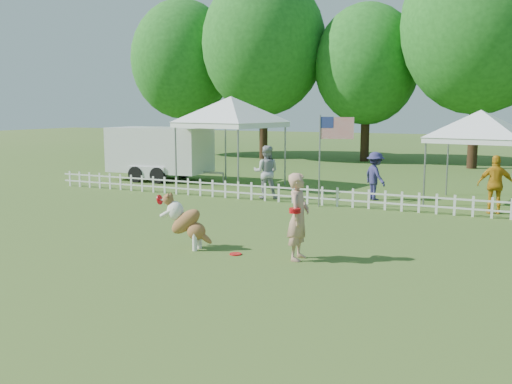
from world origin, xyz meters
TOP-DOWN VIEW (x-y plane):
  - ground at (0.00, 0.00)m, footprint 120.00×120.00m
  - picket_fence at (0.00, 7.00)m, footprint 22.00×0.08m
  - handler at (1.44, 0.57)m, footprint 0.47×0.68m
  - dog at (-1.10, 0.37)m, footprint 1.20×0.47m
  - frisbee_on_turf at (0.11, 0.37)m, footprint 0.34×0.34m
  - canopy_tent_left at (-5.00, 9.80)m, footprint 3.88×3.88m
  - canopy_tent_right at (4.14, 9.48)m, footprint 3.22×3.22m
  - cargo_trailer at (-8.65, 10.18)m, footprint 5.36×2.62m
  - flag_pole at (-0.26, 6.73)m, footprint 1.10×0.34m
  - spectator_a at (-2.46, 7.54)m, footprint 1.05×0.92m
  - spectator_b at (0.98, 8.84)m, footprint 1.16×1.16m
  - spectator_c at (4.77, 7.83)m, footprint 1.06×0.57m
  - tree_far_left at (-15.00, 22.00)m, footprint 6.60×6.60m
  - tree_left at (-9.00, 21.50)m, footprint 7.40×7.40m
  - tree_center_left at (-3.00, 22.50)m, footprint 6.00×6.00m
  - tree_center_right at (3.00, 21.00)m, footprint 7.60×7.60m

SIDE VIEW (x-z plane):
  - ground at x=0.00m, z-range 0.00..0.00m
  - frisbee_on_turf at x=0.11m, z-range 0.00..0.02m
  - picket_fence at x=0.00m, z-range 0.00..0.60m
  - dog at x=-1.10m, z-range 0.00..1.21m
  - spectator_b at x=0.98m, z-range 0.00..1.62m
  - spectator_c at x=4.77m, z-range 0.00..1.72m
  - handler at x=1.44m, z-range 0.00..1.78m
  - spectator_a at x=-2.46m, z-range 0.00..1.81m
  - cargo_trailer at x=-8.65m, z-range 0.00..2.30m
  - flag_pole at x=-0.26m, z-range 0.00..2.86m
  - canopy_tent_right at x=4.14m, z-range 0.00..2.94m
  - canopy_tent_left at x=-5.00m, z-range 0.00..3.44m
  - tree_center_left at x=-3.00m, z-range 0.00..9.80m
  - tree_far_left at x=-15.00m, z-range 0.00..11.00m
  - tree_left at x=-9.00m, z-range 0.00..12.00m
  - tree_center_right at x=3.00m, z-range 0.00..12.60m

